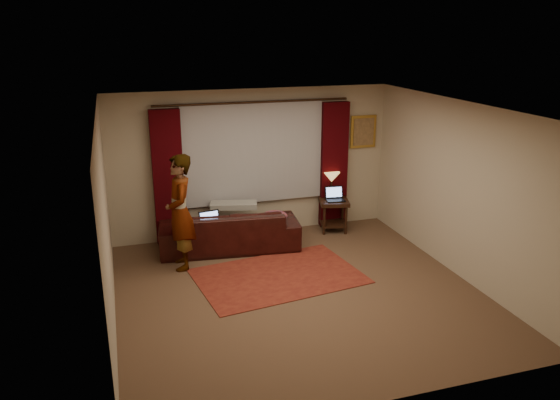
# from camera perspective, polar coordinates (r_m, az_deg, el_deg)

# --- Properties ---
(floor) EXTENTS (5.00, 5.00, 0.01)m
(floor) POSITION_cam_1_polar(r_m,az_deg,el_deg) (7.87, 1.91, -9.62)
(floor) COLOR brown
(floor) RESTS_ON ground
(ceiling) EXTENTS (5.00, 5.00, 0.02)m
(ceiling) POSITION_cam_1_polar(r_m,az_deg,el_deg) (7.06, 2.13, 9.50)
(ceiling) COLOR silver
(ceiling) RESTS_ON ground
(wall_back) EXTENTS (5.00, 0.02, 2.60)m
(wall_back) POSITION_cam_1_polar(r_m,az_deg,el_deg) (9.67, -2.85, 3.89)
(wall_back) COLOR #BCAE94
(wall_back) RESTS_ON ground
(wall_front) EXTENTS (5.00, 0.02, 2.60)m
(wall_front) POSITION_cam_1_polar(r_m,az_deg,el_deg) (5.24, 11.11, -8.79)
(wall_front) COLOR #BCAE94
(wall_front) RESTS_ON ground
(wall_left) EXTENTS (0.02, 5.00, 2.60)m
(wall_left) POSITION_cam_1_polar(r_m,az_deg,el_deg) (6.99, -17.74, -2.44)
(wall_left) COLOR #BCAE94
(wall_left) RESTS_ON ground
(wall_right) EXTENTS (0.02, 5.00, 2.60)m
(wall_right) POSITION_cam_1_polar(r_m,az_deg,el_deg) (8.49, 18.18, 1.03)
(wall_right) COLOR #BCAE94
(wall_right) RESTS_ON ground
(sheer_curtain) EXTENTS (2.50, 0.05, 1.80)m
(sheer_curtain) POSITION_cam_1_polar(r_m,az_deg,el_deg) (9.56, -2.78, 4.97)
(sheer_curtain) COLOR #A6A6AD
(sheer_curtain) RESTS_ON wall_back
(drape_left) EXTENTS (0.50, 0.14, 2.30)m
(drape_left) POSITION_cam_1_polar(r_m,az_deg,el_deg) (9.35, -11.62, 2.29)
(drape_left) COLOR #340207
(drape_left) RESTS_ON floor
(drape_right) EXTENTS (0.50, 0.14, 2.30)m
(drape_right) POSITION_cam_1_polar(r_m,az_deg,el_deg) (10.06, 5.63, 3.67)
(drape_right) COLOR #340207
(drape_right) RESTS_ON floor
(curtain_rod) EXTENTS (0.04, 0.04, 3.40)m
(curtain_rod) POSITION_cam_1_polar(r_m,az_deg,el_deg) (9.36, -2.78, 10.16)
(curtain_rod) COLOR #301E12
(curtain_rod) RESTS_ON wall_back
(picture_frame) EXTENTS (0.50, 0.04, 0.60)m
(picture_frame) POSITION_cam_1_polar(r_m,az_deg,el_deg) (10.25, 8.68, 7.08)
(picture_frame) COLOR #B88A34
(picture_frame) RESTS_ON wall_back
(sofa) EXTENTS (2.41, 1.25, 0.93)m
(sofa) POSITION_cam_1_polar(r_m,az_deg,el_deg) (9.19, -5.34, -2.34)
(sofa) COLOR black
(sofa) RESTS_ON floor
(throw_blanket) EXTENTS (0.84, 0.50, 0.09)m
(throw_blanket) POSITION_cam_1_polar(r_m,az_deg,el_deg) (9.30, -4.90, 0.94)
(throw_blanket) COLOR gray
(throw_blanket) RESTS_ON sofa
(clothing_pile) EXTENTS (0.55, 0.48, 0.19)m
(clothing_pile) POSITION_cam_1_polar(r_m,az_deg,el_deg) (9.12, -0.62, -1.79)
(clothing_pile) COLOR brown
(clothing_pile) RESTS_ON sofa
(laptop_sofa) EXTENTS (0.40, 0.43, 0.25)m
(laptop_sofa) POSITION_cam_1_polar(r_m,az_deg,el_deg) (8.93, -7.12, -2.16)
(laptop_sofa) COLOR black
(laptop_sofa) RESTS_ON sofa
(area_rug) EXTENTS (2.61, 1.92, 0.01)m
(area_rug) POSITION_cam_1_polar(r_m,az_deg,el_deg) (8.32, -0.17, -7.94)
(area_rug) COLOR maroon
(area_rug) RESTS_ON floor
(end_table) EXTENTS (0.62, 0.62, 0.59)m
(end_table) POSITION_cam_1_polar(r_m,az_deg,el_deg) (10.05, 5.61, -1.60)
(end_table) COLOR black
(end_table) RESTS_ON floor
(tiffany_lamp) EXTENTS (0.36, 0.36, 0.48)m
(tiffany_lamp) POSITION_cam_1_polar(r_m,az_deg,el_deg) (10.03, 5.40, 1.58)
(tiffany_lamp) COLOR olive
(tiffany_lamp) RESTS_ON end_table
(laptop_table) EXTENTS (0.37, 0.40, 0.24)m
(laptop_table) POSITION_cam_1_polar(r_m,az_deg,el_deg) (9.89, 5.82, 0.60)
(laptop_table) COLOR black
(laptop_table) RESTS_ON end_table
(person) EXTENTS (0.54, 0.54, 1.80)m
(person) POSITION_cam_1_polar(r_m,az_deg,el_deg) (8.44, -10.39, -1.29)
(person) COLOR gray
(person) RESTS_ON floor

